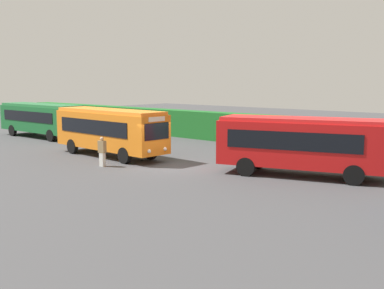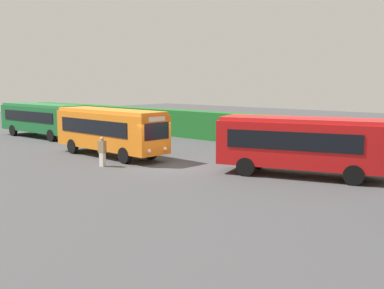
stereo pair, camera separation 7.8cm
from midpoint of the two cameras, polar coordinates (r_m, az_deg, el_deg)
The scene contains 9 objects.
ground_plane at distance 27.14m, azimuth -3.07°, elevation -2.76°, with size 108.49×108.49×0.00m, color #424244.
bus_green at distance 43.09m, azimuth -17.84°, elevation 3.12°, with size 10.10×2.76×2.96m.
bus_orange at distance 31.09m, azimuth -9.99°, elevation 1.84°, with size 9.44×2.61×3.12m.
bus_red at distance 24.86m, azimuth 13.52°, elevation 0.21°, with size 9.06×5.10×3.08m.
person_left at distance 27.63m, azimuth -10.90°, elevation -0.78°, with size 0.49×0.32×1.74m.
person_center at distance 28.12m, azimuth 11.35°, elevation -0.54°, with size 0.42×0.55×1.83m.
person_right at distance 27.46m, azimuth 18.99°, elevation -1.04°, with size 0.42×0.46×1.79m.
hedge_row at distance 35.94m, azimuth 10.02°, elevation 1.64°, with size 66.24×1.49×2.36m, color #1C6424.
traffic_cone at distance 39.25m, azimuth -3.66°, elevation 0.97°, with size 0.36×0.36×0.60m, color orange.
Camera 2 is at (18.94, -18.79, 4.99)m, focal length 43.41 mm.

